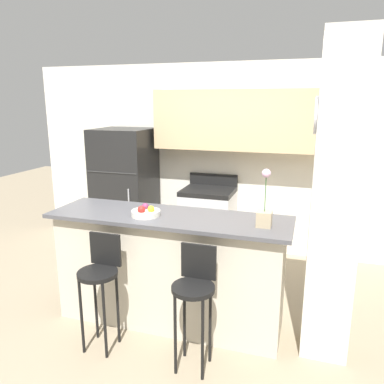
{
  "coord_description": "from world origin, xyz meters",
  "views": [
    {
      "loc": [
        1.18,
        -2.98,
        2.04
      ],
      "look_at": [
        0.0,
        0.7,
        1.11
      ],
      "focal_mm": 35.0,
      "sensor_mm": 36.0,
      "label": 1
    }
  ],
  "objects_px": {
    "refrigerator": "(125,189)",
    "bar_stool_right": "(195,290)",
    "orchid_vase": "(265,212)",
    "stove_range": "(208,221)",
    "fruit_bowl": "(146,212)",
    "bar_stool_left": "(100,275)"
  },
  "relations": [
    {
      "from": "bar_stool_left",
      "to": "bar_stool_right",
      "type": "xyz_separation_m",
      "value": [
        0.82,
        0.0,
        0.0
      ]
    },
    {
      "from": "refrigerator",
      "to": "bar_stool_right",
      "type": "relative_size",
      "value": 1.72
    },
    {
      "from": "refrigerator",
      "to": "bar_stool_right",
      "type": "height_order",
      "value": "refrigerator"
    },
    {
      "from": "stove_range",
      "to": "refrigerator",
      "type": "bearing_deg",
      "value": -176.03
    },
    {
      "from": "refrigerator",
      "to": "orchid_vase",
      "type": "relative_size",
      "value": 3.55
    },
    {
      "from": "bar_stool_left",
      "to": "fruit_bowl",
      "type": "height_order",
      "value": "fruit_bowl"
    },
    {
      "from": "refrigerator",
      "to": "bar_stool_left",
      "type": "xyz_separation_m",
      "value": [
        0.87,
        -2.12,
        -0.19
      ]
    },
    {
      "from": "refrigerator",
      "to": "bar_stool_right",
      "type": "bearing_deg",
      "value": -51.54
    },
    {
      "from": "stove_range",
      "to": "fruit_bowl",
      "type": "relative_size",
      "value": 4.18
    },
    {
      "from": "stove_range",
      "to": "orchid_vase",
      "type": "bearing_deg",
      "value": -61.49
    },
    {
      "from": "bar_stool_left",
      "to": "fruit_bowl",
      "type": "bearing_deg",
      "value": 62.64
    },
    {
      "from": "bar_stool_right",
      "to": "orchid_vase",
      "type": "bearing_deg",
      "value": 46.21
    },
    {
      "from": "stove_range",
      "to": "fruit_bowl",
      "type": "bearing_deg",
      "value": -93.05
    },
    {
      "from": "stove_range",
      "to": "orchid_vase",
      "type": "xyz_separation_m",
      "value": [
        0.94,
        -1.74,
        0.72
      ]
    },
    {
      "from": "stove_range",
      "to": "fruit_bowl",
      "type": "height_order",
      "value": "fruit_bowl"
    },
    {
      "from": "orchid_vase",
      "to": "refrigerator",
      "type": "bearing_deg",
      "value": 142.15
    },
    {
      "from": "bar_stool_left",
      "to": "orchid_vase",
      "type": "xyz_separation_m",
      "value": [
        1.26,
        0.46,
        0.53
      ]
    },
    {
      "from": "bar_stool_right",
      "to": "fruit_bowl",
      "type": "bearing_deg",
      "value": 143.62
    },
    {
      "from": "fruit_bowl",
      "to": "orchid_vase",
      "type": "bearing_deg",
      "value": 1.61
    },
    {
      "from": "fruit_bowl",
      "to": "refrigerator",
      "type": "bearing_deg",
      "value": 122.96
    },
    {
      "from": "bar_stool_right",
      "to": "orchid_vase",
      "type": "xyz_separation_m",
      "value": [
        0.45,
        0.46,
        0.53
      ]
    },
    {
      "from": "bar_stool_left",
      "to": "orchid_vase",
      "type": "height_order",
      "value": "orchid_vase"
    }
  ]
}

